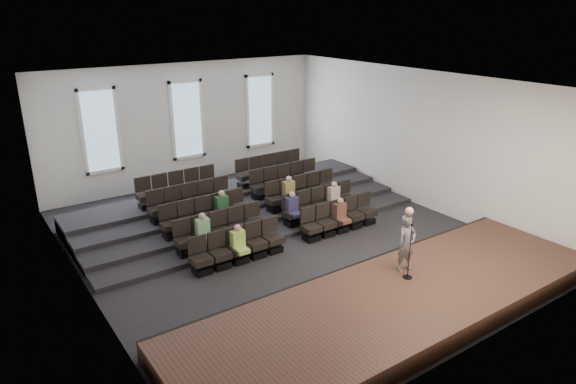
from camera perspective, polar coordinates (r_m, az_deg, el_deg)
name	(u,v)px	position (r m, az deg, el deg)	size (l,w,h in m)	color
ground	(282,239)	(16.63, -0.66, -5.25)	(14.00, 14.00, 0.00)	black
ceiling	(281,82)	(15.19, -0.74, 12.12)	(12.00, 14.00, 0.02)	white
wall_back	(187,124)	(21.73, -11.18, 7.39)	(12.00, 0.04, 5.00)	silver
wall_front	(477,248)	(11.01, 20.29, -5.91)	(12.00, 0.04, 5.00)	silver
wall_left	(77,206)	(13.51, -22.39, -1.41)	(0.04, 14.00, 5.00)	silver
wall_right	(417,138)	(19.61, 14.13, 5.83)	(0.04, 14.00, 5.00)	silver
stage	(399,303)	(13.10, 12.20, -11.95)	(11.80, 3.60, 0.50)	#462A1E
stage_lip	(351,274)	(14.17, 6.98, -9.00)	(11.80, 0.06, 0.52)	black
risers	(234,204)	(19.05, -6.00, -1.35)	(11.80, 4.80, 0.60)	black
seating_rows	(257,205)	(17.55, -3.48, -1.47)	(6.80, 4.70, 1.67)	black
windows	(187,120)	(21.62, -11.14, 7.87)	(8.44, 0.10, 3.24)	white
audience	(277,210)	(16.69, -1.25, -2.04)	(5.45, 2.64, 1.10)	#A9D957
speaker	(407,243)	(13.74, 13.03, -5.60)	(0.56, 0.37, 1.54)	#62605D
mic_stand	(409,262)	(13.52, 13.26, -7.56)	(0.25, 0.25, 1.51)	black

